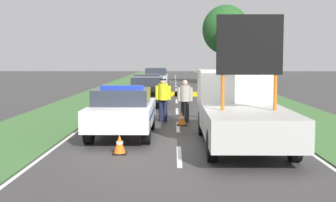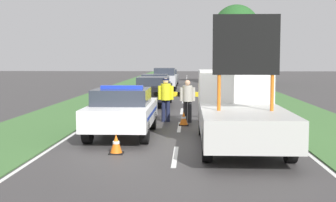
{
  "view_description": "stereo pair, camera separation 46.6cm",
  "coord_description": "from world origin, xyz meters",
  "px_view_note": "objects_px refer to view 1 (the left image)",
  "views": [
    {
      "loc": [
        -0.12,
        -13.19,
        2.43
      ],
      "look_at": [
        -0.33,
        1.57,
        1.1
      ],
      "focal_mm": 50.0,
      "sensor_mm": 36.0,
      "label": 1
    },
    {
      "loc": [
        0.35,
        -13.17,
        2.43
      ],
      "look_at": [
        -0.33,
        1.57,
        1.1
      ],
      "focal_mm": 50.0,
      "sensor_mm": 36.0,
      "label": 2
    }
  ],
  "objects_px": {
    "traffic_cone_centre_front": "(182,119)",
    "queued_car_hatch_blue": "(148,85)",
    "work_truck": "(239,107)",
    "roadside_tree_near_left": "(239,40)",
    "traffic_cone_lane_edge": "(114,116)",
    "roadside_tree_near_right": "(226,30)",
    "road_barrier": "(175,96)",
    "police_officer": "(163,96)",
    "traffic_cone_near_police": "(142,112)",
    "queued_car_sedan_silver": "(156,79)",
    "queued_car_suv_grey": "(158,77)",
    "traffic_cone_near_truck": "(120,144)",
    "police_car": "(123,111)",
    "traffic_cone_behind_barrier": "(121,111)",
    "queued_car_sedan_black": "(148,90)",
    "pedestrian_civilian": "(185,98)"
  },
  "relations": [
    {
      "from": "road_barrier",
      "to": "roadside_tree_near_right",
      "type": "bearing_deg",
      "value": 74.64
    },
    {
      "from": "police_officer",
      "to": "queued_car_hatch_blue",
      "type": "xyz_separation_m",
      "value": [
        -1.3,
        12.2,
        -0.27
      ]
    },
    {
      "from": "traffic_cone_lane_edge",
      "to": "roadside_tree_near_right",
      "type": "height_order",
      "value": "roadside_tree_near_right"
    },
    {
      "from": "roadside_tree_near_right",
      "to": "police_officer",
      "type": "bearing_deg",
      "value": -100.83
    },
    {
      "from": "road_barrier",
      "to": "queued_car_sedan_black",
      "type": "distance_m",
      "value": 6.14
    },
    {
      "from": "police_officer",
      "to": "traffic_cone_near_police",
      "type": "distance_m",
      "value": 1.27
    },
    {
      "from": "police_car",
      "to": "work_truck",
      "type": "xyz_separation_m",
      "value": [
        3.5,
        -1.14,
        0.24
      ]
    },
    {
      "from": "traffic_cone_centre_front",
      "to": "roadside_tree_near_left",
      "type": "relative_size",
      "value": 0.08
    },
    {
      "from": "traffic_cone_centre_front",
      "to": "queued_car_hatch_blue",
      "type": "bearing_deg",
      "value": 98.66
    },
    {
      "from": "police_car",
      "to": "traffic_cone_near_truck",
      "type": "distance_m",
      "value": 2.88
    },
    {
      "from": "road_barrier",
      "to": "queued_car_suv_grey",
      "type": "distance_m",
      "value": 25.5
    },
    {
      "from": "traffic_cone_near_police",
      "to": "queued_car_sedan_black",
      "type": "xyz_separation_m",
      "value": [
        -0.09,
        5.81,
        0.51
      ]
    },
    {
      "from": "police_officer",
      "to": "traffic_cone_behind_barrier",
      "type": "xyz_separation_m",
      "value": [
        -1.71,
        0.53,
        -0.66
      ]
    },
    {
      "from": "traffic_cone_lane_edge",
      "to": "queued_car_sedan_silver",
      "type": "xyz_separation_m",
      "value": [
        0.85,
        19.06,
        0.62
      ]
    },
    {
      "from": "police_officer",
      "to": "traffic_cone_near_police",
      "type": "xyz_separation_m",
      "value": [
        -0.87,
        0.59,
        -0.72
      ]
    },
    {
      "from": "roadside_tree_near_left",
      "to": "roadside_tree_near_right",
      "type": "relative_size",
      "value": 0.83
    },
    {
      "from": "traffic_cone_near_truck",
      "to": "queued_car_sedan_black",
      "type": "height_order",
      "value": "queued_car_sedan_black"
    },
    {
      "from": "traffic_cone_centre_front",
      "to": "work_truck",
      "type": "bearing_deg",
      "value": -65.6
    },
    {
      "from": "traffic_cone_near_police",
      "to": "queued_car_sedan_silver",
      "type": "relative_size",
      "value": 0.13
    },
    {
      "from": "work_truck",
      "to": "roadside_tree_near_left",
      "type": "bearing_deg",
      "value": -94.08
    },
    {
      "from": "road_barrier",
      "to": "roadside_tree_near_right",
      "type": "relative_size",
      "value": 0.44
    },
    {
      "from": "traffic_cone_centre_front",
      "to": "traffic_cone_behind_barrier",
      "type": "height_order",
      "value": "traffic_cone_behind_barrier"
    },
    {
      "from": "traffic_cone_near_police",
      "to": "queued_car_sedan_black",
      "type": "height_order",
      "value": "queued_car_sedan_black"
    },
    {
      "from": "pedestrian_civilian",
      "to": "traffic_cone_near_truck",
      "type": "xyz_separation_m",
      "value": [
        -1.8,
        -6.0,
        -0.71
      ]
    },
    {
      "from": "queued_car_suv_grey",
      "to": "police_car",
      "type": "bearing_deg",
      "value": 89.83
    },
    {
      "from": "police_car",
      "to": "traffic_cone_near_police",
      "type": "relative_size",
      "value": 7.78
    },
    {
      "from": "police_officer",
      "to": "roadside_tree_near_right",
      "type": "relative_size",
      "value": 0.22
    },
    {
      "from": "roadside_tree_near_right",
      "to": "queued_car_sedan_silver",
      "type": "bearing_deg",
      "value": -122.38
    },
    {
      "from": "pedestrian_civilian",
      "to": "roadside_tree_near_left",
      "type": "relative_size",
      "value": 0.25
    },
    {
      "from": "traffic_cone_near_police",
      "to": "traffic_cone_lane_edge",
      "type": "bearing_deg",
      "value": -132.54
    },
    {
      "from": "queued_car_hatch_blue",
      "to": "roadside_tree_near_left",
      "type": "distance_m",
      "value": 15.48
    },
    {
      "from": "traffic_cone_lane_edge",
      "to": "roadside_tree_near_right",
      "type": "bearing_deg",
      "value": 75.89
    },
    {
      "from": "roadside_tree_near_right",
      "to": "queued_car_suv_grey",
      "type": "bearing_deg",
      "value": -155.6
    },
    {
      "from": "police_officer",
      "to": "traffic_cone_near_police",
      "type": "bearing_deg",
      "value": -12.08
    },
    {
      "from": "work_truck",
      "to": "queued_car_sedan_black",
      "type": "xyz_separation_m",
      "value": [
        -3.28,
        10.95,
        -0.24
      ]
    },
    {
      "from": "work_truck",
      "to": "police_officer",
      "type": "bearing_deg",
      "value": -59.37
    },
    {
      "from": "traffic_cone_near_police",
      "to": "queued_car_sedan_silver",
      "type": "xyz_separation_m",
      "value": [
        -0.14,
        17.99,
        0.6
      ]
    },
    {
      "from": "work_truck",
      "to": "traffic_cone_near_truck",
      "type": "distance_m",
      "value": 3.77
    },
    {
      "from": "road_barrier",
      "to": "traffic_cone_near_police",
      "type": "bearing_deg",
      "value": 167.87
    },
    {
      "from": "work_truck",
      "to": "road_barrier",
      "type": "xyz_separation_m",
      "value": [
        -1.87,
        4.98,
        -0.09
      ]
    },
    {
      "from": "traffic_cone_lane_edge",
      "to": "roadside_tree_near_right",
      "type": "distance_m",
      "value": 30.7
    },
    {
      "from": "road_barrier",
      "to": "queued_car_sedan_silver",
      "type": "height_order",
      "value": "queued_car_sedan_silver"
    },
    {
      "from": "road_barrier",
      "to": "roadside_tree_near_right",
      "type": "xyz_separation_m",
      "value": [
        5.08,
        28.46,
        4.36
      ]
    },
    {
      "from": "work_truck",
      "to": "queued_car_sedan_black",
      "type": "height_order",
      "value": "work_truck"
    },
    {
      "from": "traffic_cone_near_truck",
      "to": "work_truck",
      "type": "bearing_deg",
      "value": 27.12
    },
    {
      "from": "traffic_cone_near_police",
      "to": "roadside_tree_near_right",
      "type": "height_order",
      "value": "roadside_tree_near_right"
    },
    {
      "from": "queued_car_hatch_blue",
      "to": "queued_car_suv_grey",
      "type": "xyz_separation_m",
      "value": [
        0.2,
        13.68,
        0.02
      ]
    },
    {
      "from": "police_car",
      "to": "traffic_cone_centre_front",
      "type": "relative_size",
      "value": 9.08
    },
    {
      "from": "queued_car_sedan_black",
      "to": "queued_car_hatch_blue",
      "type": "height_order",
      "value": "queued_car_sedan_black"
    },
    {
      "from": "traffic_cone_behind_barrier",
      "to": "work_truck",
      "type": "bearing_deg",
      "value": -51.62
    }
  ]
}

